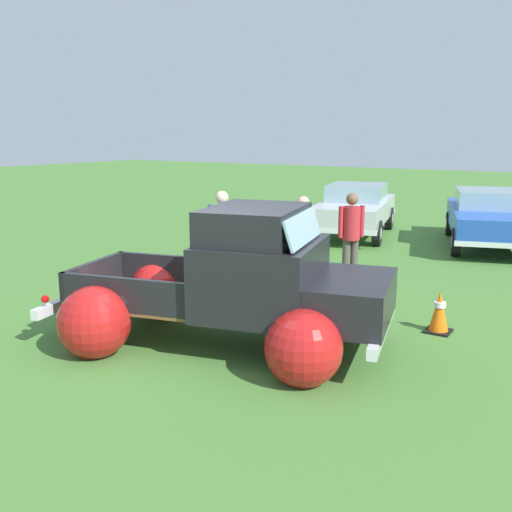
# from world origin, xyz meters

# --- Properties ---
(ground_plane) EXTENTS (80.00, 80.00, 0.00)m
(ground_plane) POSITION_xyz_m (0.00, 0.00, 0.00)
(ground_plane) COLOR #477A33
(vintage_pickup_truck) EXTENTS (4.94, 3.56, 1.96)m
(vintage_pickup_truck) POSITION_xyz_m (0.38, 0.09, 0.76)
(vintage_pickup_truck) COLOR black
(vintage_pickup_truck) RESTS_ON ground
(show_car_0) EXTENTS (2.76, 4.68, 1.43)m
(show_car_0) POSITION_xyz_m (-1.80, 9.13, 0.78)
(show_car_0) COLOR black
(show_car_0) RESTS_ON ground
(show_car_1) EXTENTS (3.19, 5.02, 1.43)m
(show_car_1) POSITION_xyz_m (1.73, 9.42, 0.79)
(show_car_1) COLOR black
(show_car_1) RESTS_ON ground
(spectator_0) EXTENTS (0.51, 0.46, 1.82)m
(spectator_0) POSITION_xyz_m (-1.65, 2.46, 1.05)
(spectator_0) COLOR black
(spectator_0) RESTS_ON ground
(spectator_1) EXTENTS (0.54, 0.40, 1.73)m
(spectator_1) POSITION_xyz_m (-0.36, 3.18, 0.99)
(spectator_1) COLOR gray
(spectator_1) RESTS_ON ground
(spectator_2) EXTENTS (0.48, 0.48, 1.74)m
(spectator_2) POSITION_xyz_m (0.22, 4.08, 0.99)
(spectator_2) COLOR #4C4742
(spectator_2) RESTS_ON ground
(lane_cone_0) EXTENTS (0.36, 0.36, 0.63)m
(lane_cone_0) POSITION_xyz_m (2.48, 2.08, 0.31)
(lane_cone_0) COLOR black
(lane_cone_0) RESTS_ON ground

